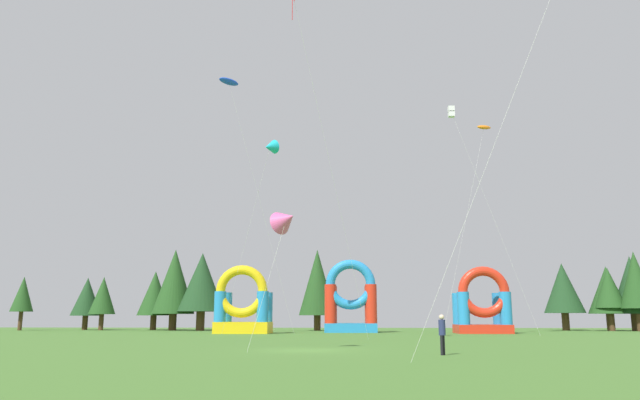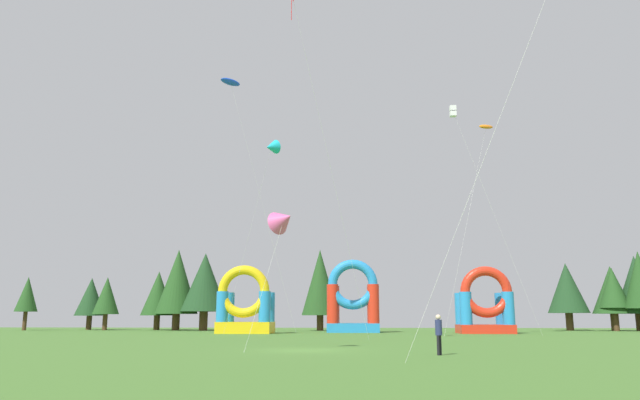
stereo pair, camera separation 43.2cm
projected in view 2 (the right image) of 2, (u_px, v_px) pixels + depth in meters
name	position (u px, v px, depth m)	size (l,w,h in m)	color
ground_plane	(305.00, 350.00, 28.53)	(120.00, 120.00, 0.00)	#47752D
kite_white_box	(453.00, 112.00, 54.42)	(6.97, 0.58, 20.56)	white
kite_cyan_delta	(271.00, 147.00, 53.13)	(5.68, 5.01, 17.22)	#19B7CC
kite_orange_parafoil	(486.00, 127.00, 54.98)	(6.16, 5.49, 19.32)	orange
kite_blue_parafoil	(231.00, 83.00, 55.80)	(6.88, 6.15, 23.60)	blue
kite_pink_delta	(284.00, 220.00, 29.55)	(2.45, 2.51, 7.04)	#EA599E
person_midfield	(439.00, 331.00, 25.15)	(0.40, 0.40, 1.69)	black
inflatable_orange_dome	(353.00, 304.00, 61.67)	(5.34, 4.24, 7.41)	#268CD8
inflatable_blue_arch	(485.00, 308.00, 57.63)	(5.12, 4.07, 6.39)	red
inflatable_red_slide	(245.00, 309.00, 57.68)	(5.23, 4.03, 6.49)	yellow
tree_row_0	(27.00, 295.00, 71.49)	(2.61, 2.61, 6.34)	#4C331E
tree_row_1	(91.00, 297.00, 74.50)	(3.68, 3.68, 6.40)	#4C331E
tree_row_2	(107.00, 296.00, 72.44)	(3.13, 3.13, 6.37)	#4C331E
tree_row_3	(158.00, 294.00, 73.76)	(4.08, 4.08, 7.16)	#4C331E
tree_row_4	(178.00, 282.00, 71.96)	(5.04, 5.04, 9.64)	#4C331E
tree_row_5	(205.00, 282.00, 70.36)	(5.46, 5.46, 9.06)	#4C331E
tree_row_6	(320.00, 282.00, 70.35)	(4.34, 4.34, 9.46)	#4C331E
tree_row_7	(567.00, 288.00, 70.72)	(4.70, 4.70, 7.92)	#4C331E
tree_row_8	(613.00, 288.00, 68.29)	(3.48, 3.48, 7.17)	#4C331E
tree_row_9	(612.00, 290.00, 68.99)	(4.57, 4.57, 7.41)	#4C331E
tree_row_10	(640.00, 280.00, 66.73)	(3.83, 3.83, 8.90)	#4C331E
tree_row_11	(636.00, 285.00, 68.36)	(4.89, 4.89, 8.53)	#4C331E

